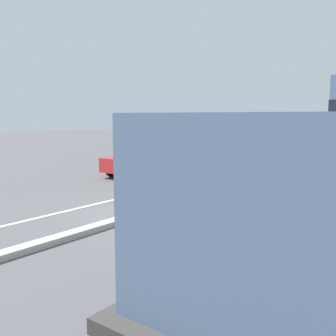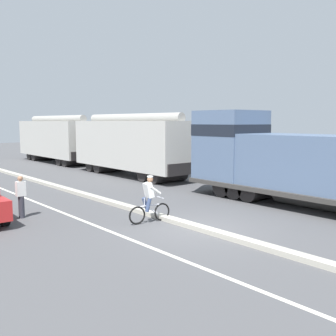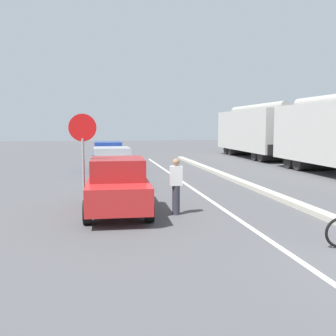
{
  "view_description": "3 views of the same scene",
  "coord_description": "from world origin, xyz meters",
  "px_view_note": "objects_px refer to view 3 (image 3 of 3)",
  "views": [
    {
      "loc": [
        7.75,
        -9.27,
        3.07
      ],
      "look_at": [
        -0.93,
        2.21,
        1.16
      ],
      "focal_mm": 42.0,
      "sensor_mm": 36.0,
      "label": 1
    },
    {
      "loc": [
        -9.22,
        -9.34,
        3.67
      ],
      "look_at": [
        2.03,
        3.86,
        1.6
      ],
      "focal_mm": 42.0,
      "sensor_mm": 36.0,
      "label": 2
    },
    {
      "loc": [
        -6.11,
        -5.46,
        2.57
      ],
      "look_at": [
        -3.84,
        7.48,
        1.13
      ],
      "focal_mm": 42.0,
      "sensor_mm": 36.0,
      "label": 3
    }
  ],
  "objects_px": {
    "stop_sign": "(83,145)",
    "pedestrian_by_cars": "(176,186)",
    "parked_car_silver": "(112,166)",
    "parked_car_red": "(118,185)",
    "parked_car_blue": "(108,156)",
    "hopper_car_middle": "(256,131)"
  },
  "relations": [
    {
      "from": "parked_car_red",
      "to": "parked_car_silver",
      "type": "xyz_separation_m",
      "value": [
        0.01,
        5.54,
        0.0
      ]
    },
    {
      "from": "parked_car_blue",
      "to": "pedestrian_by_cars",
      "type": "relative_size",
      "value": 2.6
    },
    {
      "from": "pedestrian_by_cars",
      "to": "parked_car_blue",
      "type": "bearing_deg",
      "value": 98.01
    },
    {
      "from": "parked_car_silver",
      "to": "stop_sign",
      "type": "bearing_deg",
      "value": -99.25
    },
    {
      "from": "parked_car_blue",
      "to": "hopper_car_middle",
      "type": "bearing_deg",
      "value": 29.83
    },
    {
      "from": "stop_sign",
      "to": "pedestrian_by_cars",
      "type": "height_order",
      "value": "stop_sign"
    },
    {
      "from": "parked_car_silver",
      "to": "stop_sign",
      "type": "relative_size",
      "value": 1.47
    },
    {
      "from": "stop_sign",
      "to": "parked_car_red",
      "type": "bearing_deg",
      "value": 21.92
    },
    {
      "from": "parked_car_silver",
      "to": "pedestrian_by_cars",
      "type": "xyz_separation_m",
      "value": [
        1.63,
        -6.1,
        0.03
      ]
    },
    {
      "from": "parked_car_red",
      "to": "pedestrian_by_cars",
      "type": "xyz_separation_m",
      "value": [
        1.64,
        -0.56,
        0.03
      ]
    },
    {
      "from": "parked_car_red",
      "to": "stop_sign",
      "type": "xyz_separation_m",
      "value": [
        -0.96,
        -0.38,
        1.21
      ]
    },
    {
      "from": "hopper_car_middle",
      "to": "parked_car_blue",
      "type": "height_order",
      "value": "hopper_car_middle"
    },
    {
      "from": "parked_car_red",
      "to": "parked_car_blue",
      "type": "bearing_deg",
      "value": 90.1
    },
    {
      "from": "parked_car_red",
      "to": "pedestrian_by_cars",
      "type": "bearing_deg",
      "value": -18.8
    },
    {
      "from": "parked_car_red",
      "to": "pedestrian_by_cars",
      "type": "height_order",
      "value": "same"
    },
    {
      "from": "parked_car_silver",
      "to": "pedestrian_by_cars",
      "type": "relative_size",
      "value": 2.62
    },
    {
      "from": "hopper_car_middle",
      "to": "stop_sign",
      "type": "xyz_separation_m",
      "value": [
        -12.6,
        -18.29,
        -0.05
      ]
    },
    {
      "from": "parked_car_blue",
      "to": "stop_sign",
      "type": "relative_size",
      "value": 1.46
    },
    {
      "from": "stop_sign",
      "to": "pedestrian_by_cars",
      "type": "xyz_separation_m",
      "value": [
        2.59,
        -0.17,
        -1.18
      ]
    },
    {
      "from": "parked_car_blue",
      "to": "stop_sign",
      "type": "xyz_separation_m",
      "value": [
        -0.93,
        -11.6,
        1.21
      ]
    },
    {
      "from": "hopper_car_middle",
      "to": "stop_sign",
      "type": "bearing_deg",
      "value": -124.57
    },
    {
      "from": "parked_car_silver",
      "to": "stop_sign",
      "type": "height_order",
      "value": "stop_sign"
    }
  ]
}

